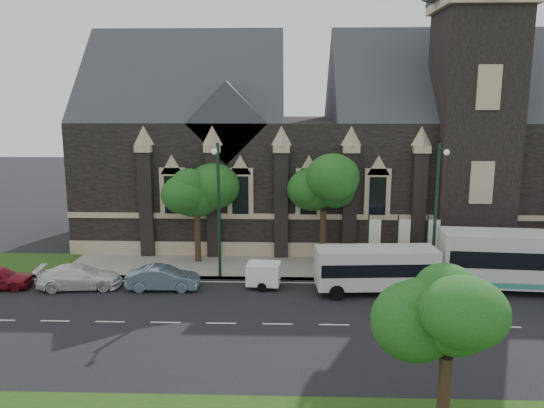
{
  "coord_description": "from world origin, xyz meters",
  "views": [
    {
      "loc": [
        0.57,
        -26.59,
        11.82
      ],
      "look_at": [
        -0.49,
        6.0,
        5.32
      ],
      "focal_mm": 35.3,
      "sensor_mm": 36.0,
      "label": 1
    }
  ],
  "objects_px": {
    "tree_walk_right": "(327,184)",
    "tree_walk_left": "(200,185)",
    "banner_flag_right": "(431,239)",
    "sedan": "(163,278)",
    "street_lamp_near": "(437,205)",
    "banner_flag_left": "(372,238)",
    "car_far_white": "(80,277)",
    "tree_park_east": "(453,313)",
    "street_lamp_mid": "(218,203)",
    "box_trailer": "(264,274)",
    "banner_flag_center": "(402,238)",
    "shuttle_bus": "(376,267)"
  },
  "relations": [
    {
      "from": "sedan",
      "to": "box_trailer",
      "type": "bearing_deg",
      "value": -86.76
    },
    {
      "from": "tree_walk_left",
      "to": "sedan",
      "type": "distance_m",
      "value": 7.71
    },
    {
      "from": "tree_park_east",
      "to": "tree_walk_left",
      "type": "height_order",
      "value": "tree_walk_left"
    },
    {
      "from": "tree_park_east",
      "to": "street_lamp_mid",
      "type": "relative_size",
      "value": 0.7
    },
    {
      "from": "tree_park_east",
      "to": "tree_walk_right",
      "type": "bearing_deg",
      "value": 98.42
    },
    {
      "from": "tree_walk_left",
      "to": "tree_park_east",
      "type": "bearing_deg",
      "value": -59.13
    },
    {
      "from": "car_far_white",
      "to": "tree_walk_right",
      "type": "bearing_deg",
      "value": -77.09
    },
    {
      "from": "shuttle_bus",
      "to": "banner_flag_center",
      "type": "bearing_deg",
      "value": 56.4
    },
    {
      "from": "tree_walk_right",
      "to": "street_lamp_near",
      "type": "height_order",
      "value": "street_lamp_near"
    },
    {
      "from": "banner_flag_right",
      "to": "sedan",
      "type": "distance_m",
      "value": 18.09
    },
    {
      "from": "banner_flag_left",
      "to": "banner_flag_center",
      "type": "bearing_deg",
      "value": 0.0
    },
    {
      "from": "tree_park_east",
      "to": "street_lamp_mid",
      "type": "height_order",
      "value": "street_lamp_mid"
    },
    {
      "from": "banner_flag_left",
      "to": "box_trailer",
      "type": "xyz_separation_m",
      "value": [
        -7.28,
        -3.44,
        -1.48
      ]
    },
    {
      "from": "banner_flag_left",
      "to": "box_trailer",
      "type": "distance_m",
      "value": 8.19
    },
    {
      "from": "tree_walk_left",
      "to": "street_lamp_near",
      "type": "relative_size",
      "value": 0.85
    },
    {
      "from": "street_lamp_mid",
      "to": "box_trailer",
      "type": "relative_size",
      "value": 2.96
    },
    {
      "from": "sedan",
      "to": "car_far_white",
      "type": "xyz_separation_m",
      "value": [
        -5.3,
        0.06,
        0.01
      ]
    },
    {
      "from": "tree_park_east",
      "to": "street_lamp_near",
      "type": "distance_m",
      "value": 16.86
    },
    {
      "from": "street_lamp_near",
      "to": "banner_flag_center",
      "type": "bearing_deg",
      "value": 131.93
    },
    {
      "from": "tree_walk_right",
      "to": "banner_flag_right",
      "type": "distance_m",
      "value": 8.05
    },
    {
      "from": "tree_park_east",
      "to": "tree_walk_right",
      "type": "height_order",
      "value": "tree_walk_right"
    },
    {
      "from": "shuttle_bus",
      "to": "tree_park_east",
      "type": "bearing_deg",
      "value": -92.97
    },
    {
      "from": "tree_walk_left",
      "to": "sedan",
      "type": "relative_size",
      "value": 1.71
    },
    {
      "from": "tree_walk_right",
      "to": "tree_walk_left",
      "type": "height_order",
      "value": "tree_walk_right"
    },
    {
      "from": "box_trailer",
      "to": "street_lamp_near",
      "type": "bearing_deg",
      "value": 13.84
    },
    {
      "from": "street_lamp_mid",
      "to": "box_trailer",
      "type": "height_order",
      "value": "street_lamp_mid"
    },
    {
      "from": "tree_walk_right",
      "to": "street_lamp_mid",
      "type": "relative_size",
      "value": 0.87
    },
    {
      "from": "tree_walk_right",
      "to": "tree_walk_left",
      "type": "xyz_separation_m",
      "value": [
        -9.01,
        -0.01,
        -0.08
      ]
    },
    {
      "from": "tree_walk_right",
      "to": "street_lamp_near",
      "type": "relative_size",
      "value": 0.87
    },
    {
      "from": "street_lamp_mid",
      "to": "banner_flag_left",
      "type": "bearing_deg",
      "value": 10.5
    },
    {
      "from": "banner_flag_left",
      "to": "banner_flag_center",
      "type": "xyz_separation_m",
      "value": [
        2.0,
        0.0,
        0.0
      ]
    },
    {
      "from": "banner_flag_center",
      "to": "box_trailer",
      "type": "bearing_deg",
      "value": -159.69
    },
    {
      "from": "street_lamp_near",
      "to": "sedan",
      "type": "distance_m",
      "value": 17.95
    },
    {
      "from": "box_trailer",
      "to": "banner_flag_left",
      "type": "bearing_deg",
      "value": 31.17
    },
    {
      "from": "street_lamp_near",
      "to": "banner_flag_right",
      "type": "height_order",
      "value": "street_lamp_near"
    },
    {
      "from": "banner_flag_left",
      "to": "tree_walk_left",
      "type": "bearing_deg",
      "value": 171.98
    },
    {
      "from": "shuttle_bus",
      "to": "sedan",
      "type": "height_order",
      "value": "shuttle_bus"
    },
    {
      "from": "tree_park_east",
      "to": "banner_flag_center",
      "type": "bearing_deg",
      "value": 83.43
    },
    {
      "from": "tree_walk_left",
      "to": "banner_flag_left",
      "type": "distance_m",
      "value": 12.66
    },
    {
      "from": "tree_walk_right",
      "to": "box_trailer",
      "type": "relative_size",
      "value": 2.56
    },
    {
      "from": "tree_walk_left",
      "to": "box_trailer",
      "type": "relative_size",
      "value": 2.51
    },
    {
      "from": "tree_walk_right",
      "to": "sedan",
      "type": "distance_m",
      "value": 12.97
    },
    {
      "from": "box_trailer",
      "to": "banner_flag_center",
      "type": "bearing_deg",
      "value": 26.23
    },
    {
      "from": "street_lamp_near",
      "to": "street_lamp_mid",
      "type": "relative_size",
      "value": 1.0
    },
    {
      "from": "tree_walk_left",
      "to": "shuttle_bus",
      "type": "xyz_separation_m",
      "value": [
        11.74,
        -5.81,
        -4.1
      ]
    },
    {
      "from": "tree_walk_right",
      "to": "banner_flag_right",
      "type": "relative_size",
      "value": 1.95
    },
    {
      "from": "tree_park_east",
      "to": "banner_flag_right",
      "type": "relative_size",
      "value": 1.57
    },
    {
      "from": "street_lamp_mid",
      "to": "banner_flag_right",
      "type": "bearing_deg",
      "value": 7.6
    },
    {
      "from": "street_lamp_near",
      "to": "banner_flag_left",
      "type": "bearing_deg",
      "value": 152.82
    },
    {
      "from": "shuttle_bus",
      "to": "street_lamp_near",
      "type": "bearing_deg",
      "value": 24.57
    }
  ]
}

